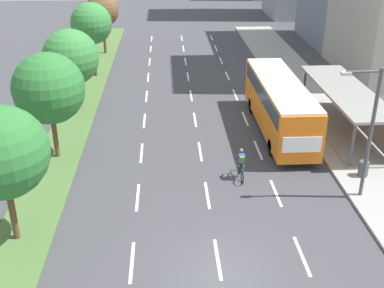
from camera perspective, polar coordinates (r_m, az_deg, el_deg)
name	(u,v)px	position (r m, az deg, el deg)	size (l,w,h in m)	color
ground_plane	(220,272)	(19.49, 3.35, -15.00)	(140.00, 140.00, 0.00)	#424247
median_strip	(83,100)	(37.47, -12.88, 5.15)	(2.60, 52.00, 0.12)	#4C7038
sidewalk_right	(309,95)	(38.58, 13.87, 5.66)	(4.50, 52.00, 0.15)	#9E9E99
lane_divider_left	(146,108)	(35.34, -5.58, 4.35)	(0.14, 47.49, 0.01)	white
lane_divider_center	(193,107)	(35.36, 0.11, 4.48)	(0.14, 47.49, 0.01)	white
lane_divider_right	(240,106)	(35.72, 5.74, 4.57)	(0.14, 47.49, 0.01)	white
bus_shelter	(348,106)	(31.77, 18.18, 4.30)	(2.90, 10.62, 2.86)	gray
bus	(279,101)	(31.02, 10.39, 5.07)	(2.54, 11.29, 3.37)	orange
cyclist	(241,165)	(25.39, 5.88, -2.52)	(0.46, 1.82, 1.71)	black
median_tree_nearest	(1,153)	(20.33, -21.87, -0.98)	(3.82, 3.82, 6.02)	brown
median_tree_second	(49,89)	(27.27, -16.76, 6.35)	(3.95, 3.95, 6.08)	brown
median_tree_third	(71,57)	(34.76, -14.31, 10.00)	(3.93, 3.93, 5.70)	brown
median_tree_fourth	(91,24)	(42.06, -11.96, 13.91)	(3.47, 3.47, 6.26)	brown
median_tree_fifth	(102,10)	(49.75, -10.69, 15.45)	(3.27, 3.27, 5.93)	brown
streetlight	(368,126)	(23.64, 20.35, 2.07)	(1.91, 0.24, 6.50)	#4C4C51
trash_bin	(364,169)	(26.96, 19.84, -2.79)	(0.52, 0.52, 0.85)	#4C4C51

